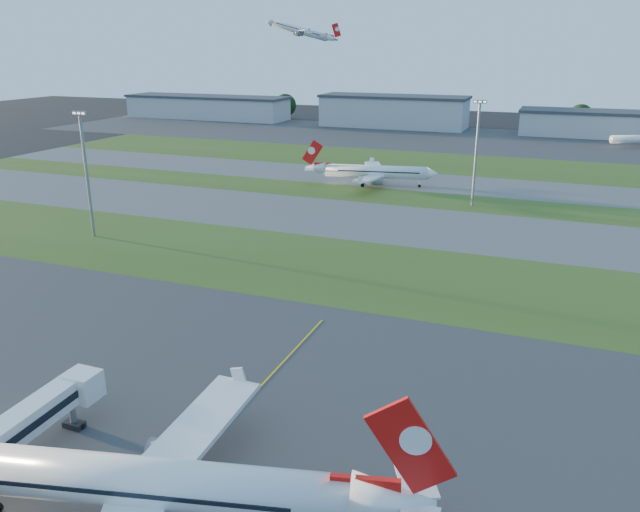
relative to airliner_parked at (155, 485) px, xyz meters
The scene contains 21 objects.
ground 15.98m from the airliner_parked, 118.73° to the left, with size 700.00×700.00×0.00m, color black.
apron_near 15.98m from the airliner_parked, 118.73° to the left, with size 300.00×70.00×0.01m, color #333335.
grass_strip_a 66.03m from the airliner_parked, 96.43° to the left, with size 300.00×34.00×0.01m, color #374E1A.
taxiway_a 98.84m from the airliner_parked, 94.29° to the left, with size 300.00×32.00×0.01m, color #515154.
grass_strip_b 123.77m from the airliner_parked, 93.42° to the left, with size 300.00×18.00×0.01m, color #374E1A.
taxiway_b 145.72m from the airliner_parked, 92.91° to the left, with size 300.00×26.00×0.01m, color #515154.
grass_strip_c 178.67m from the airliner_parked, 92.37° to the left, with size 300.00×40.00×0.01m, color #374E1A.
apron_far 238.62m from the airliner_parked, 91.77° to the left, with size 400.00×80.00×0.01m, color #333335.
yellow_line 14.38m from the airliner_parked, 100.03° to the left, with size 0.25×60.00×0.02m, color gold.
airliner_parked is the anchor object (origin of this frame).
airliner_taxiing 136.83m from the airliner_parked, 99.26° to the left, with size 35.54×29.88×11.18m.
airliner_departing 253.56m from the airliner_parked, 110.36° to the left, with size 27.67×23.83×9.71m.
light_mast_west 91.02m from the airliner_parked, 133.62° to the left, with size 3.20×0.70×25.80m.
light_mast_centre 122.15m from the airliner_parked, 86.41° to the left, with size 3.20×0.70×25.80m.
hangar_far_west 311.20m from the airliner_parked, 120.38° to the left, with size 91.80×23.00×12.20m.
hangar_west 273.55m from the airliner_parked, 101.04° to the left, with size 71.40×23.00×15.20m.
hangar_east 272.66m from the airliner_parked, 79.94° to the left, with size 81.60×23.00×11.20m.
tree_far_west 343.78m from the airliner_parked, 125.04° to the left, with size 11.00×11.00×12.00m.
tree_west 306.82m from the airliner_parked, 112.49° to the left, with size 12.10×12.10×13.20m.
tree_mid_west 280.81m from the airliner_parked, 95.60° to the left, with size 9.90×9.90×10.80m.
tree_mid_east 284.35m from the airliner_parked, 83.41° to the left, with size 11.55×11.55×12.60m.
Camera 1 is at (35.06, -47.41, 38.07)m, focal length 35.00 mm.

